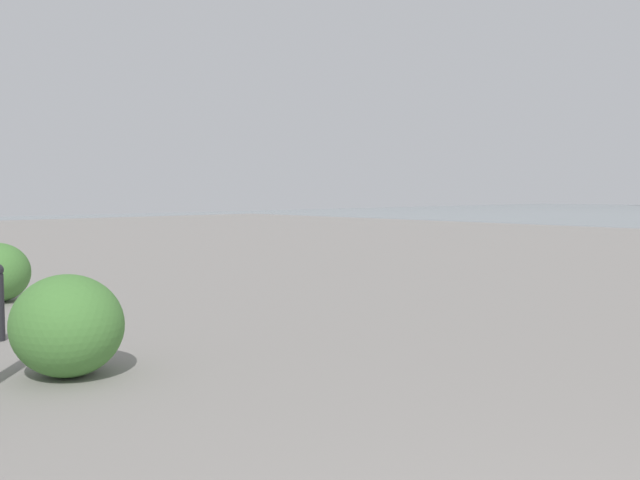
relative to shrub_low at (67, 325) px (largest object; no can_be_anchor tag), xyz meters
name	(u,v)px	position (x,y,z in m)	size (l,w,h in m)	color
shrub_low	(67,325)	(0.00, 0.00, 0.00)	(0.96, 0.86, 0.81)	#477F38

